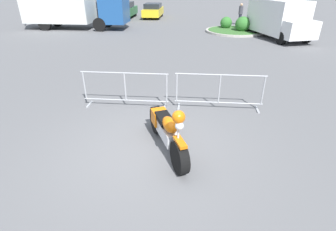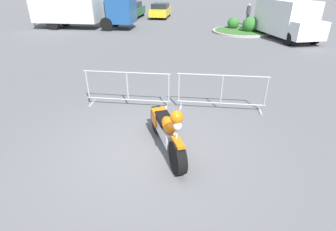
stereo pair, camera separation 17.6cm
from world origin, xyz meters
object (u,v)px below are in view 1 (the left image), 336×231
motorcycle (167,130)px  parked_car_black (97,9)px  delivery_van (279,18)px  parked_car_silver (69,10)px  pedestrian (241,13)px  crowd_barrier_far (219,91)px  box_truck (70,6)px  parked_car_yellow (153,11)px  parked_car_green (124,10)px  crowd_barrier_near (125,89)px

motorcycle → parked_car_black: bearing=179.0°
delivery_van → parked_car_black: size_ratio=1.18×
delivery_van → parked_car_silver: size_ratio=1.33×
parked_car_black → pedestrian: pedestrian is taller
crowd_barrier_far → delivery_van: (4.93, 10.99, 0.68)m
box_truck → parked_car_black: size_ratio=1.72×
parked_car_yellow → motorcycle: bearing=-170.5°
crowd_barrier_far → box_truck: (-9.72, 13.70, 1.08)m
delivery_van → parked_car_green: 15.08m
delivery_van → parked_car_black: 17.59m
delivery_van → parked_car_black: (-14.81, 9.48, -0.48)m
box_truck → parked_car_yellow: bearing=53.2°
parked_car_silver → pedestrian: 16.75m
motorcycle → parked_car_black: 24.20m
parked_car_black → pedestrian: 14.03m
parked_car_black → parked_car_yellow: (5.67, 0.01, -0.08)m
box_truck → parked_car_yellow: (5.50, 6.78, -0.95)m
crowd_barrier_far → parked_car_silver: 24.05m
parked_car_silver → parked_car_black: size_ratio=0.89×
motorcycle → delivery_van: delivery_van is taller
parked_car_yellow → pedestrian: (7.76, -4.07, 0.24)m
motorcycle → delivery_van: size_ratio=0.41×
crowd_barrier_far → parked_car_black: parked_car_black is taller
parked_car_silver → parked_car_green: size_ratio=0.91×
pedestrian → delivery_van: bearing=6.9°
parked_car_silver → parked_car_yellow: size_ratio=1.00×
parked_car_silver → delivery_van: bearing=-115.7°
crowd_barrier_far → crowd_barrier_near: bearing=180.0°
crowd_barrier_near → pedestrian: 17.58m
delivery_van → pedestrian: delivery_van is taller
motorcycle → pedestrian: pedestrian is taller
parked_car_green → motorcycle: bearing=-163.3°
parked_car_yellow → pedestrian: 8.77m
pedestrian → crowd_barrier_near: bearing=-28.4°
parked_car_yellow → pedestrian: size_ratio=2.39×
parked_car_silver → parked_car_green: bearing=-90.4°
crowd_barrier_near → box_truck: box_truck is taller
motorcycle → delivery_van: 14.62m
box_truck → pedestrian: (13.27, 2.71, -0.72)m
motorcycle → crowd_barrier_far: motorcycle is taller
parked_car_black → parked_car_green: 2.85m
crowd_barrier_near → parked_car_green: size_ratio=0.58×
motorcycle → box_truck: bearing=-173.8°
parked_car_green → pedestrian: pedestrian is taller
crowd_barrier_near → parked_car_black: size_ratio=0.57×
parked_car_silver → parked_car_yellow: bearing=-87.2°
crowd_barrier_near → pedestrian: pedestrian is taller
parked_car_black → parked_car_green: bearing=-94.3°
parked_car_black → parked_car_yellow: bearing=-87.5°
parked_car_silver → parked_car_black: (2.83, 0.05, 0.08)m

